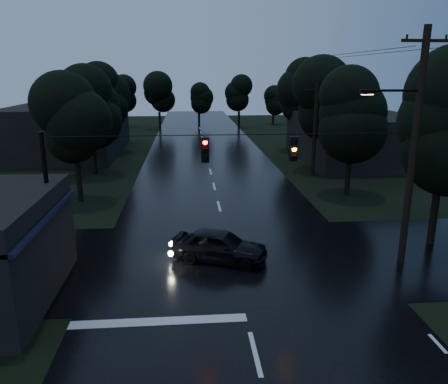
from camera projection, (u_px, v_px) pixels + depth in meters
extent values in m
cube|color=black|center=(210.00, 172.00, 37.18)|extent=(12.00, 120.00, 0.02)
cube|color=black|center=(232.00, 259.00, 19.88)|extent=(60.00, 9.00, 0.02)
cube|color=black|center=(46.00, 217.00, 15.59)|extent=(0.30, 7.00, 0.15)
cylinder|color=black|center=(15.00, 303.00, 13.14)|extent=(0.10, 0.10, 3.00)
cylinder|color=black|center=(67.00, 232.00, 18.90)|extent=(0.10, 0.10, 3.00)
cube|color=#FFB366|center=(33.00, 252.00, 14.33)|extent=(0.06, 1.60, 0.50)
cube|color=#FFB366|center=(56.00, 225.00, 16.92)|extent=(0.06, 1.20, 0.50)
cube|color=black|center=(355.00, 137.00, 41.57)|extent=(10.00, 14.00, 4.40)
cube|color=black|center=(70.00, 129.00, 44.99)|extent=(10.00, 16.00, 5.00)
cylinder|color=black|center=(413.00, 152.00, 18.20)|extent=(0.30, 0.30, 10.00)
cube|color=black|center=(426.00, 41.00, 17.03)|extent=(2.00, 0.12, 0.12)
cylinder|color=black|center=(394.00, 90.00, 17.45)|extent=(2.20, 0.10, 0.10)
cube|color=black|center=(367.00, 92.00, 17.37)|extent=(0.60, 0.25, 0.18)
cube|color=#FFB266|center=(367.00, 94.00, 17.40)|extent=(0.45, 0.18, 0.03)
cylinder|color=black|center=(315.00, 130.00, 34.93)|extent=(0.30, 0.30, 7.50)
cube|color=black|center=(317.00, 89.00, 34.10)|extent=(2.00, 0.12, 0.12)
cylinder|color=black|center=(49.00, 206.00, 17.52)|extent=(0.18, 0.18, 6.00)
cylinder|color=black|center=(235.00, 135.00, 17.38)|extent=(15.00, 0.03, 0.03)
cube|color=black|center=(205.00, 150.00, 17.45)|extent=(0.32, 0.25, 1.00)
sphere|color=#FF0C07|center=(205.00, 151.00, 17.30)|extent=(0.18, 0.18, 0.18)
cube|color=black|center=(294.00, 149.00, 17.74)|extent=(0.32, 0.25, 1.00)
sphere|color=orange|center=(294.00, 149.00, 17.59)|extent=(0.18, 0.18, 0.18)
cylinder|color=black|center=(434.00, 217.00, 21.28)|extent=(0.36, 0.36, 2.80)
sphere|color=black|center=(443.00, 148.00, 20.38)|extent=(4.48, 4.48, 4.48)
sphere|color=black|center=(446.00, 122.00, 20.06)|extent=(4.48, 4.48, 4.48)
cylinder|color=black|center=(79.00, 183.00, 28.44)|extent=(0.36, 0.36, 2.45)
sphere|color=black|center=(75.00, 138.00, 27.65)|extent=(3.92, 3.92, 3.92)
sphere|color=black|center=(74.00, 121.00, 27.37)|extent=(3.92, 3.92, 3.92)
sphere|color=black|center=(72.00, 104.00, 27.09)|extent=(3.92, 3.92, 3.92)
cylinder|color=black|center=(95.00, 159.00, 36.05)|extent=(0.36, 0.36, 2.62)
sphere|color=black|center=(91.00, 120.00, 35.21)|extent=(4.20, 4.20, 4.20)
sphere|color=black|center=(90.00, 106.00, 34.91)|extent=(4.20, 4.20, 4.20)
sphere|color=black|center=(89.00, 91.00, 34.61)|extent=(4.20, 4.20, 4.20)
cylinder|color=black|center=(108.00, 140.00, 45.59)|extent=(0.36, 0.36, 2.80)
sphere|color=black|center=(106.00, 107.00, 44.69)|extent=(4.48, 4.48, 4.48)
sphere|color=black|center=(105.00, 95.00, 44.37)|extent=(4.48, 4.48, 4.48)
sphere|color=black|center=(104.00, 82.00, 44.05)|extent=(4.48, 4.48, 4.48)
cylinder|color=black|center=(348.00, 176.00, 29.87)|extent=(0.36, 0.36, 2.62)
sphere|color=black|center=(351.00, 130.00, 29.02)|extent=(4.20, 4.20, 4.20)
sphere|color=black|center=(353.00, 113.00, 28.73)|extent=(4.20, 4.20, 4.20)
sphere|color=black|center=(354.00, 95.00, 28.43)|extent=(4.20, 4.20, 4.20)
cylinder|color=black|center=(322.00, 154.00, 37.58)|extent=(0.36, 0.36, 2.80)
sphere|color=black|center=(324.00, 114.00, 36.68)|extent=(4.48, 4.48, 4.48)
sphere|color=black|center=(325.00, 100.00, 36.36)|extent=(4.48, 4.48, 4.48)
sphere|color=black|center=(326.00, 85.00, 36.04)|extent=(4.48, 4.48, 4.48)
cylinder|color=black|center=(299.00, 136.00, 47.21)|extent=(0.36, 0.36, 2.97)
sphere|color=black|center=(301.00, 102.00, 46.26)|extent=(4.76, 4.76, 4.76)
sphere|color=black|center=(302.00, 90.00, 45.92)|extent=(4.76, 4.76, 4.76)
sphere|color=black|center=(302.00, 78.00, 45.58)|extent=(4.76, 4.76, 4.76)
imported|color=black|center=(220.00, 246.00, 19.49)|extent=(4.60, 3.13, 1.45)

